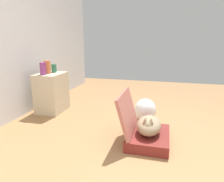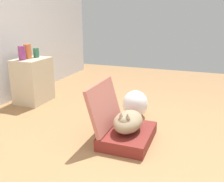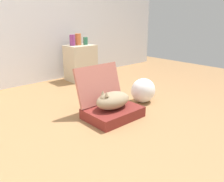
{
  "view_description": "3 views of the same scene",
  "coord_description": "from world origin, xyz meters",
  "views": [
    {
      "loc": [
        -2.1,
        0.02,
        1.2
      ],
      "look_at": [
        0.47,
        0.7,
        0.52
      ],
      "focal_mm": 33.44,
      "sensor_mm": 36.0,
      "label": 1
    },
    {
      "loc": [
        -2.07,
        -0.49,
        1.25
      ],
      "look_at": [
        0.41,
        0.44,
        0.44
      ],
      "focal_mm": 40.7,
      "sensor_mm": 36.0,
      "label": 2
    },
    {
      "loc": [
        -1.5,
        -1.67,
        1.15
      ],
      "look_at": [
        0.32,
        0.36,
        0.26
      ],
      "focal_mm": 37.02,
      "sensor_mm": 36.0,
      "label": 3
    }
  ],
  "objects": [
    {
      "name": "suitcase_lid",
      "position": [
        0.18,
        0.44,
        0.35
      ],
      "size": [
        0.63,
        0.17,
        0.47
      ],
      "primitive_type": "cube",
      "rotation": [
        1.29,
        0.0,
        0.0
      ],
      "color": "#B26356",
      "rests_on": "suitcase_base"
    },
    {
      "name": "vase_tall",
      "position": [
        0.75,
        1.89,
        0.74
      ],
      "size": [
        0.1,
        0.1,
        0.19
      ],
      "primitive_type": "cylinder",
      "color": "#8C387A",
      "rests_on": "side_table"
    },
    {
      "name": "vase_round",
      "position": [
        0.88,
        1.9,
        0.74
      ],
      "size": [
        0.11,
        0.11,
        0.2
      ],
      "primitive_type": "cylinder",
      "color": "#CC6B38",
      "rests_on": "side_table"
    },
    {
      "name": "vase_short",
      "position": [
        1.01,
        1.85,
        0.71
      ],
      "size": [
        0.08,
        0.08,
        0.14
      ],
      "primitive_type": "cylinder",
      "color": "#2D7051",
      "rests_on": "side_table"
    },
    {
      "name": "plastic_bag_white",
      "position": [
        0.84,
        0.29,
        0.17
      ],
      "size": [
        0.36,
        0.32,
        0.34
      ],
      "primitive_type": "ellipsoid",
      "color": "white",
      "rests_on": "ground"
    },
    {
      "name": "suitcase_base",
      "position": [
        0.18,
        0.18,
        0.06
      ],
      "size": [
        0.63,
        0.47,
        0.12
      ],
      "primitive_type": "cube",
      "color": "maroon",
      "rests_on": "ground"
    },
    {
      "name": "side_table",
      "position": [
        0.88,
        1.85,
        0.32
      ],
      "size": [
        0.51,
        0.39,
        0.64
      ],
      "primitive_type": "cube",
      "color": "beige",
      "rests_on": "ground"
    },
    {
      "name": "ground_plane",
      "position": [
        0.0,
        0.0,
        0.0
      ],
      "size": [
        7.68,
        7.68,
        0.0
      ],
      "primitive_type": "plane",
      "color": "#9E7247",
      "rests_on": "ground"
    },
    {
      "name": "cat",
      "position": [
        0.17,
        0.18,
        0.22
      ],
      "size": [
        0.52,
        0.28,
        0.23
      ],
      "color": "#998466",
      "rests_on": "suitcase_base"
    }
  ]
}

